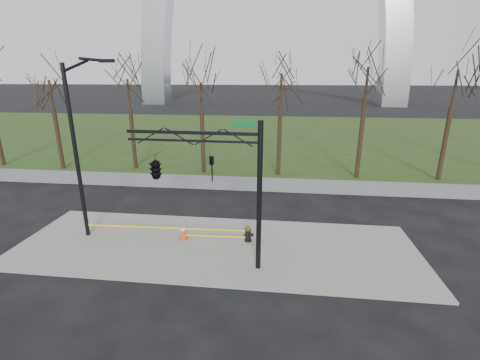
# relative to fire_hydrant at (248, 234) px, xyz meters

# --- Properties ---
(ground) EXTENTS (500.00, 500.00, 0.00)m
(ground) POSITION_rel_fire_hydrant_xyz_m (-1.45, -0.59, -0.46)
(ground) COLOR black
(ground) RESTS_ON ground
(sidewalk) EXTENTS (18.00, 6.00, 0.10)m
(sidewalk) POSITION_rel_fire_hydrant_xyz_m (-1.45, -0.59, -0.41)
(sidewalk) COLOR slate
(sidewalk) RESTS_ON ground
(grass_strip) EXTENTS (120.00, 40.00, 0.06)m
(grass_strip) POSITION_rel_fire_hydrant_xyz_m (-1.45, 29.41, -0.43)
(grass_strip) COLOR #253914
(grass_strip) RESTS_ON ground
(guardrail) EXTENTS (60.00, 0.30, 0.90)m
(guardrail) POSITION_rel_fire_hydrant_xyz_m (-1.45, 7.41, -0.01)
(guardrail) COLOR #59595B
(guardrail) RESTS_ON ground
(tree_row) EXTENTS (45.54, 4.00, 8.66)m
(tree_row) POSITION_rel_fire_hydrant_xyz_m (-1.68, 11.41, 3.87)
(tree_row) COLOR black
(tree_row) RESTS_ON ground
(fire_hydrant) EXTENTS (0.48, 0.32, 0.79)m
(fire_hydrant) POSITION_rel_fire_hydrant_xyz_m (0.00, 0.00, 0.00)
(fire_hydrant) COLOR black
(fire_hydrant) RESTS_ON sidewalk
(traffic_cone) EXTENTS (0.41, 0.41, 0.72)m
(traffic_cone) POSITION_rel_fire_hydrant_xyz_m (-3.07, -0.13, -0.00)
(traffic_cone) COLOR #D54D0B
(traffic_cone) RESTS_ON sidewalk
(street_light) EXTENTS (2.39, 0.27, 8.21)m
(street_light) POSITION_rel_fire_hydrant_xyz_m (-7.56, -0.28, 4.23)
(street_light) COLOR black
(street_light) RESTS_ON ground
(traffic_signal_mast) EXTENTS (5.10, 2.50, 6.00)m
(traffic_signal_mast) POSITION_rel_fire_hydrant_xyz_m (-2.64, -2.09, 3.69)
(traffic_signal_mast) COLOR black
(traffic_signal_mast) RESTS_ON ground
(caution_tape) EXTENTS (7.77, 0.27, 0.41)m
(caution_tape) POSITION_rel_fire_hydrant_xyz_m (-3.23, -0.11, 0.06)
(caution_tape) COLOR yellow
(caution_tape) RESTS_ON ground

